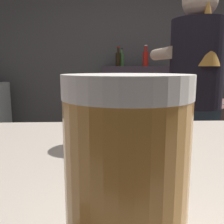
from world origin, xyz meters
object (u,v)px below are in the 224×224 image
at_px(mixing_bowl, 171,101).
at_px(bottle_hot_sauce, 146,58).
at_px(bottle_soy, 122,59).
at_px(chefs_knife, 209,103).
at_px(pint_glass_near, 126,177).
at_px(bottle_vinegar, 118,59).
at_px(bartender, 195,98).
at_px(pint_glass_far, 124,110).

xyz_separation_m(mixing_bowl, bottle_hot_sauce, (-0.00, 1.23, 0.39)).
distance_m(bottle_hot_sauce, bottle_soy, 0.33).
distance_m(chefs_knife, pint_glass_near, 2.08).
distance_m(mixing_bowl, bottle_soy, 1.44).
xyz_separation_m(chefs_knife, bottle_vinegar, (-0.68, 1.27, 0.41)).
distance_m(bartender, chefs_knife, 0.50).
bearing_deg(bottle_soy, mixing_bowl, -77.31).
bearing_deg(pint_glass_far, bartender, 63.68).
distance_m(pint_glass_near, bottle_vinegar, 3.15).
distance_m(mixing_bowl, bottle_hot_sauce, 1.30).
bearing_deg(chefs_knife, bottle_vinegar, 132.77).
bearing_deg(chefs_knife, bottle_soy, 129.21).
bearing_deg(bartender, pint_glass_near, 150.33).
distance_m(bartender, bottle_soy, 1.84).
xyz_separation_m(mixing_bowl, pint_glass_far, (-0.54, -1.59, 0.19)).
height_order(pint_glass_far, bottle_hot_sauce, bottle_hot_sauce).
relative_size(bartender, mixing_bowl, 8.78).
bearing_deg(bartender, bottle_hot_sauce, -5.83).
bearing_deg(bottle_hot_sauce, pint_glass_near, -100.20).
bearing_deg(bottle_vinegar, pint_glass_near, -93.77).
xyz_separation_m(bottle_vinegar, bottle_soy, (0.05, 0.10, -0.01)).
xyz_separation_m(mixing_bowl, chefs_knife, (0.32, -0.02, -0.02)).
bearing_deg(bottle_soy, bottle_hot_sauce, -21.57).
xyz_separation_m(pint_glass_far, bottle_hot_sauce, (0.54, 2.83, 0.20)).
bearing_deg(bottle_hot_sauce, bottle_soy, 158.43).
distance_m(bottle_hot_sauce, bottle_vinegar, 0.36).
distance_m(chefs_knife, pint_glass_far, 1.80).
distance_m(mixing_bowl, chefs_knife, 0.32).
bearing_deg(bottle_soy, bartender, -79.07).
bearing_deg(mixing_bowl, pint_glass_far, -108.67).
height_order(bartender, pint_glass_far, bartender).
distance_m(bartender, pint_glass_far, 1.31).
bearing_deg(bottle_soy, pint_glass_near, -94.57).
relative_size(chefs_knife, bottle_hot_sauce, 0.89).
bearing_deg(bottle_soy, pint_glass_far, -94.54).
distance_m(bartender, bottle_hot_sauce, 1.69).
bearing_deg(pint_glass_near, bottle_hot_sauce, 79.80).
height_order(mixing_bowl, bottle_soy, bottle_soy).
bearing_deg(bottle_soy, chefs_knife, -65.62).
height_order(mixing_bowl, bottle_hot_sauce, bottle_hot_sauce).
relative_size(bartender, chefs_knife, 7.10).
relative_size(bartender, bottle_hot_sauce, 6.31).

